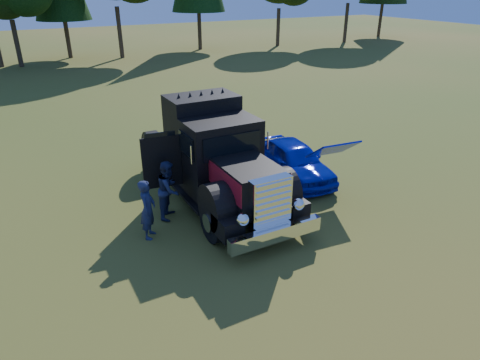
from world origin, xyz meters
name	(u,v)px	position (x,y,z in m)	size (l,w,h in m)	color
ground	(259,229)	(0.00, 0.00, 0.00)	(120.00, 120.00, 0.00)	#315017
diamond_t_truck	(215,160)	(-0.24, 2.16, 1.28)	(3.37, 7.16, 3.00)	black
hotrod_coupe	(294,160)	(2.72, 2.30, 0.64)	(1.83, 4.13, 1.89)	#060B91
spectator_near	(148,209)	(-2.67, 1.02, 0.80)	(0.58, 0.38, 1.60)	navy
spectator_far	(169,190)	(-1.83, 1.79, 0.83)	(0.81, 0.63, 1.66)	#1A1E3C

